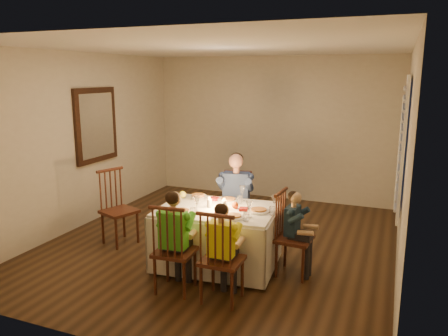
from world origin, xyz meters
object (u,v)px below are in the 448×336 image
at_px(chair_near_right, 222,300).
at_px(chair_end, 293,274).
at_px(dining_table, 217,225).
at_px(chair_adult, 236,243).
at_px(child_yellow, 222,300).
at_px(serving_bowl, 198,197).
at_px(child_green, 176,290).
at_px(child_teal, 293,274).
at_px(chair_near_left, 176,290).
at_px(chair_extra, 121,243).
at_px(adult, 236,243).

distance_m(chair_near_right, chair_end, 1.02).
bearing_deg(dining_table, chair_adult, 88.62).
distance_m(dining_table, child_yellow, 0.99).
bearing_deg(chair_near_right, dining_table, -64.38).
distance_m(dining_table, chair_adult, 0.92).
relative_size(chair_end, serving_bowl, 4.91).
xyz_separation_m(chair_end, child_green, (-1.09, -0.84, 0.00)).
height_order(chair_near_right, child_green, child_green).
xyz_separation_m(chair_near_right, child_teal, (0.54, 0.86, 0.00)).
bearing_deg(chair_near_right, chair_near_left, -1.96).
bearing_deg(chair_extra, chair_near_right, -95.35).
distance_m(adult, child_teal, 1.16).
height_order(chair_extra, child_yellow, child_yellow).
height_order(dining_table, chair_near_left, dining_table).
distance_m(chair_near_left, chair_extra, 1.61).
bearing_deg(adult, chair_near_right, -84.84).
xyz_separation_m(chair_adult, chair_end, (0.96, -0.65, 0.00)).
bearing_deg(chair_end, dining_table, 100.43).
distance_m(chair_adult, child_teal, 1.16).
bearing_deg(child_teal, chair_extra, 92.48).
height_order(chair_near_right, serving_bowl, serving_bowl).
bearing_deg(child_yellow, child_green, -1.96).
distance_m(dining_table, child_teal, 1.05).
xyz_separation_m(dining_table, chair_extra, (-1.51, 0.17, -0.52)).
relative_size(chair_near_left, adult, 0.79).
distance_m(chair_end, child_teal, 0.00).
bearing_deg(chair_near_left, chair_adult, -99.40).
xyz_separation_m(chair_extra, child_yellow, (1.88, -0.92, 0.00)).
relative_size(chair_adult, child_yellow, 0.95).
distance_m(chair_near_left, serving_bowl, 1.26).
height_order(dining_table, chair_end, dining_table).
bearing_deg(chair_near_right, child_yellow, 180.00).
height_order(chair_near_right, child_yellow, child_yellow).
bearing_deg(child_green, child_yellow, 173.98).
bearing_deg(serving_bowl, chair_near_right, -53.88).
bearing_deg(child_teal, child_yellow, 151.69).
distance_m(chair_near_left, chair_end, 1.38).
relative_size(chair_near_right, chair_extra, 0.96).
distance_m(chair_extra, child_teal, 2.42).
bearing_deg(chair_extra, chair_near_left, -103.41).
relative_size(chair_near_left, child_green, 0.89).
bearing_deg(adult, serving_bowl, -132.66).
bearing_deg(chair_adult, child_green, -105.10).
height_order(chair_near_right, chair_extra, chair_extra).
xyz_separation_m(chair_extra, serving_bowl, (1.14, 0.09, 0.75)).
relative_size(dining_table, chair_adult, 1.49).
height_order(chair_near_right, adult, adult).
xyz_separation_m(chair_end, child_teal, (0.00, 0.00, 0.00)).
bearing_deg(child_yellow, adult, -75.08).
xyz_separation_m(chair_near_left, chair_extra, (-1.34, 0.91, 0.00)).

